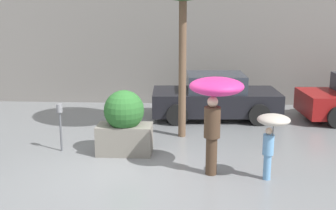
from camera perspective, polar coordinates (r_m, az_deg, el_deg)
name	(u,v)px	position (r m, az deg, el deg)	size (l,w,h in m)	color
ground_plane	(126,170)	(9.06, -5.68, -8.73)	(40.00, 40.00, 0.00)	slate
building_facade	(153,18)	(14.87, -2.08, 11.72)	(18.00, 0.30, 6.00)	gray
planter_box	(124,123)	(9.82, -5.94, -2.39)	(1.27, 0.93, 1.51)	gray
person_adult	(216,97)	(8.47, 6.46, 1.12)	(1.10, 1.10, 2.00)	#473323
person_child	(272,129)	(8.40, 13.90, -3.22)	(0.63, 0.63, 1.36)	#669ED1
parked_car_near	(215,98)	(13.08, 6.42, 0.99)	(3.93, 2.14, 1.38)	black
parking_meter	(60,117)	(10.23, -14.43, -1.60)	(0.14, 0.14, 1.15)	#595B60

